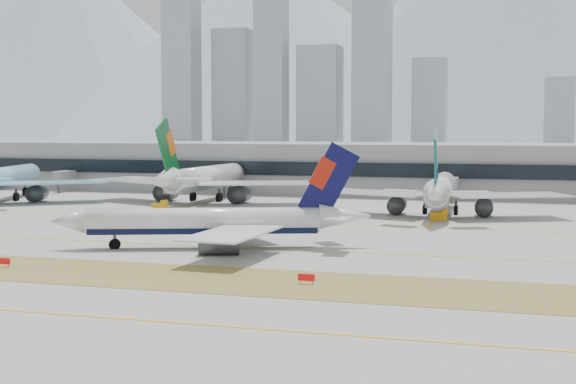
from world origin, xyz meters
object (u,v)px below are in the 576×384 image
(widebody_eva, at_px, (204,179))
(terminal, at_px, (386,168))
(taxiing_airliner, at_px, (215,222))
(widebody_korean, at_px, (1,180))
(widebody_cathay, at_px, (440,191))

(widebody_eva, distance_m, terminal, 60.97)
(taxiing_airliner, relative_size, widebody_eva, 0.81)
(widebody_korean, distance_m, widebody_eva, 55.04)
(widebody_korean, bearing_deg, widebody_cathay, -105.39)
(widebody_eva, bearing_deg, taxiing_airliner, -155.42)
(taxiing_airliner, distance_m, widebody_cathay, 68.77)
(widebody_cathay, bearing_deg, taxiing_airliner, 150.79)
(widebody_eva, xyz_separation_m, terminal, (41.62, 44.53, 1.52))
(widebody_eva, xyz_separation_m, widebody_cathay, (63.84, -15.18, -0.54))
(taxiing_airliner, bearing_deg, widebody_cathay, -135.89)
(widebody_eva, height_order, widebody_cathay, widebody_eva)
(widebody_korean, relative_size, terminal, 0.21)
(widebody_korean, distance_m, terminal, 111.47)
(widebody_eva, relative_size, terminal, 0.23)
(widebody_korean, xyz_separation_m, widebody_cathay, (117.07, -1.17, -0.30))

